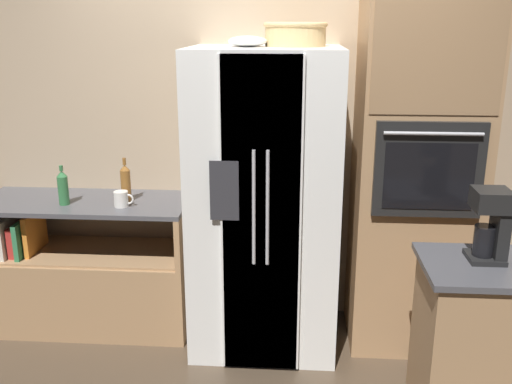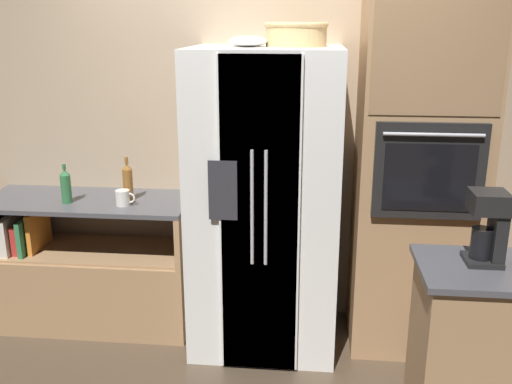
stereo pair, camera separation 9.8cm
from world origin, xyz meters
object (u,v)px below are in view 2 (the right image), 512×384
bottle_short (128,182)px  wall_oven (418,179)px  coffee_maker (490,225)px  fruit_bowl (248,41)px  wicker_basket (296,33)px  refrigerator (265,203)px  bottle_tall (66,186)px  mug (123,198)px

bottle_short → wall_oven: bearing=-0.9°
wall_oven → coffee_maker: size_ratio=6.35×
wall_oven → fruit_bowl: bearing=-175.3°
wicker_basket → bottle_short: (-1.08, 0.04, -0.94)m
wall_oven → refrigerator: bearing=-174.8°
fruit_bowl → coffee_maker: 1.66m
refrigerator → fruit_bowl: (-0.11, 0.00, 0.98)m
fruit_bowl → bottle_short: size_ratio=0.78×
bottle_short → coffee_maker: size_ratio=0.85×
fruit_bowl → bottle_short: bearing=172.0°
refrigerator → fruit_bowl: size_ratio=8.32×
wicker_basket → bottle_short: bearing=177.7°
bottle_tall → mug: bottle_tall is taller
wicker_basket → bottle_tall: (-1.47, -0.05, -0.95)m
fruit_bowl → mug: size_ratio=1.79×
bottle_tall → fruit_bowl: bearing=-1.0°
coffee_maker → wall_oven: bearing=100.9°
fruit_bowl → wall_oven: bearing=4.7°
wall_oven → coffee_maker: bearing=-79.1°
refrigerator → mug: (-0.91, 0.00, 0.00)m
bottle_tall → bottle_short: bearing=13.7°
bottle_tall → mug: 0.39m
bottle_tall → coffee_maker: size_ratio=0.75×
refrigerator → bottle_tall: size_ratio=7.29×
bottle_short → coffee_maker: bearing=-24.8°
bottle_tall → bottle_short: size_ratio=0.89×
fruit_bowl → wicker_basket: bearing=14.2°
mug → wall_oven: bearing=2.5°
bottle_short → wicker_basket: bearing=-2.3°
wicker_basket → bottle_tall: 1.75m
bottle_tall → coffee_maker: coffee_maker is taller
refrigerator → wicker_basket: size_ratio=5.05×
wicker_basket → refrigerator: bearing=-157.7°
wicker_basket → coffee_maker: (0.94, -0.89, -0.83)m
refrigerator → bottle_short: 0.92m
wall_oven → wicker_basket: wall_oven is taller
bottle_short → coffee_maker: (2.02, -0.93, 0.12)m
wicker_basket → wall_oven: bearing=1.1°
bottle_tall → bottle_short: (0.38, 0.09, 0.01)m
refrigerator → coffee_maker: 1.39m
fruit_bowl → refrigerator: bearing=-0.1°
wall_oven → bottle_short: (-1.85, 0.03, -0.08)m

